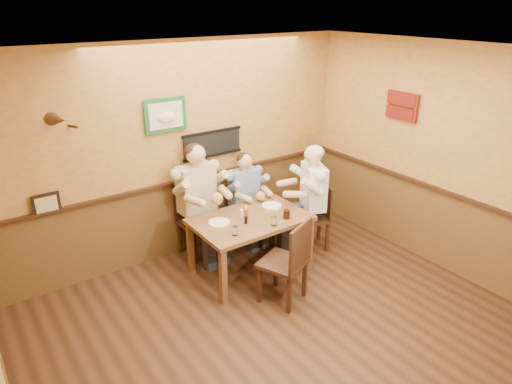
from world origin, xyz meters
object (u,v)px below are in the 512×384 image
Objects in this scene: chair_right_end at (312,216)px; cola_tumbler at (287,214)px; dining_table at (250,225)px; diner_tan_shirt at (197,207)px; water_glass_left at (235,231)px; chair_back_right at (244,214)px; water_glass_mid at (274,221)px; chair_near_side at (283,261)px; diner_white_elder at (313,203)px; salt_shaker at (242,213)px; pepper_shaker at (246,220)px; chair_back_left at (198,221)px; diner_blue_polo at (244,202)px; hot_sauce_bottle at (246,215)px.

chair_right_end reaches higher than cola_tumbler.
diner_tan_shirt is (-0.33, 0.76, 0.04)m from dining_table.
chair_right_end reaches higher than water_glass_left.
water_glass_mid reaches higher than chair_back_right.
dining_table is at bearing 109.67° from water_glass_mid.
diner_white_elder is (1.09, 0.73, 0.15)m from chair_near_side.
pepper_shaker is (-0.06, -0.18, -0.00)m from salt_shaker.
water_glass_mid is (-0.93, -0.35, 0.14)m from diner_white_elder.
cola_tumbler is 0.51m from pepper_shaker.
chair_right_end is 0.20m from diner_white_elder.
pepper_shaker is (0.20, -0.85, 0.30)m from chair_back_left.
diner_tan_shirt is at bearing 123.98° from cola_tumbler.
dining_table is 0.38m from water_glass_mid.
diner_tan_shirt is 0.73m from diner_blue_polo.
chair_right_end is 0.97m from diner_blue_polo.
water_glass_mid is 0.57× the size of hot_sauce_bottle.
chair_back_left is 1.56m from chair_right_end.
diner_tan_shirt is 15.67× the size of pepper_shaker.
water_glass_mid is at bearing -71.03° from diner_tan_shirt.
chair_back_right is 9.23× the size of pepper_shaker.
diner_tan_shirt reaches higher than cola_tumbler.
chair_back_right is 0.96m from chair_right_end.
diner_blue_polo is at bearing 57.86° from hot_sauce_bottle.
salt_shaker is (-0.46, -0.64, 0.21)m from diner_blue_polo.
chair_near_side is at bearing -82.35° from diner_tan_shirt.
chair_back_left is at bearing 111.32° from salt_shaker.
chair_back_right is (0.72, -0.03, -0.08)m from chair_back_left.
chair_back_left is 1.27m from cola_tumbler.
chair_back_left reaches higher than chair_back_right.
chair_back_left is at bearing 178.74° from chair_back_right.
hot_sauce_bottle reaches higher than cola_tumbler.
diner_tan_shirt is at bearing 0.00° from chair_back_left.
water_glass_left is at bearing -96.86° from diner_tan_shirt.
diner_blue_polo is (0.44, 1.44, 0.08)m from chair_near_side.
hot_sauce_bottle is at bearing -121.28° from diner_blue_polo.
hot_sauce_bottle is 0.17m from salt_shaker.
hot_sauce_bottle is (-1.15, -0.10, 0.38)m from chair_right_end.
diner_white_elder is (1.38, -0.73, -0.04)m from diner_tan_shirt.
chair_back_left is at bearing -93.69° from chair_right_end.
chair_back_left reaches higher than pepper_shaker.
dining_table is 0.84m from chair_back_left.
chair_near_side is at bearing -82.27° from pepper_shaker.
diner_tan_shirt is 1.23m from cola_tumbler.
diner_white_elder reaches higher than chair_back_right.
water_glass_mid is (0.44, -1.08, 0.31)m from chair_back_left.
diner_white_elder reaches higher than cola_tumbler.
dining_table is 1.50× the size of chair_right_end.
diner_tan_shirt is at bearing 105.07° from hot_sauce_bottle.
chair_near_side is at bearing -132.07° from cola_tumbler.
chair_right_end is 1.23m from pepper_shaker.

